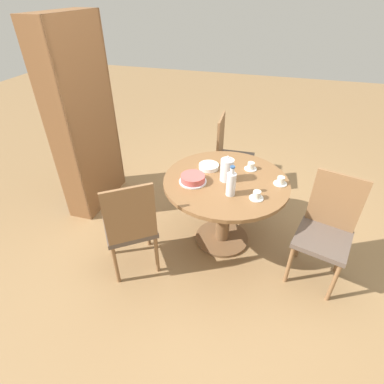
{
  "coord_description": "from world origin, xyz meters",
  "views": [
    {
      "loc": [
        -2.27,
        -0.34,
        2.18
      ],
      "look_at": [
        0.0,
        0.32,
        0.53
      ],
      "focal_mm": 28.0,
      "sensor_mm": 36.0,
      "label": 1
    }
  ],
  "objects_px": {
    "cup_a": "(257,196)",
    "bookshelf": "(86,125)",
    "water_bottle": "(231,183)",
    "chair_c": "(230,155)",
    "chair_a": "(130,225)",
    "coffee_pot": "(227,169)",
    "cup_b": "(281,181)",
    "chair_b": "(326,229)",
    "cake_main": "(193,179)",
    "cup_c": "(251,167)"
  },
  "relations": [
    {
      "from": "chair_a",
      "to": "cup_a",
      "type": "xyz_separation_m",
      "value": [
        0.38,
        -0.98,
        0.25
      ]
    },
    {
      "from": "cake_main",
      "to": "cup_a",
      "type": "distance_m",
      "value": 0.58
    },
    {
      "from": "water_bottle",
      "to": "cup_a",
      "type": "relative_size",
      "value": 2.3
    },
    {
      "from": "chair_c",
      "to": "cake_main",
      "type": "relative_size",
      "value": 3.95
    },
    {
      "from": "coffee_pot",
      "to": "cup_a",
      "type": "distance_m",
      "value": 0.37
    },
    {
      "from": "chair_a",
      "to": "water_bottle",
      "type": "xyz_separation_m",
      "value": [
        0.37,
        -0.77,
        0.33
      ]
    },
    {
      "from": "chair_a",
      "to": "bookshelf",
      "type": "xyz_separation_m",
      "value": [
        0.9,
        0.89,
        0.43
      ]
    },
    {
      "from": "chair_a",
      "to": "cake_main",
      "type": "height_order",
      "value": "chair_a"
    },
    {
      "from": "chair_a",
      "to": "cake_main",
      "type": "xyz_separation_m",
      "value": [
        0.47,
        -0.41,
        0.25
      ]
    },
    {
      "from": "chair_a",
      "to": "water_bottle",
      "type": "distance_m",
      "value": 0.91
    },
    {
      "from": "chair_b",
      "to": "cake_main",
      "type": "height_order",
      "value": "chair_b"
    },
    {
      "from": "chair_b",
      "to": "cup_c",
      "type": "distance_m",
      "value": 0.86
    },
    {
      "from": "coffee_pot",
      "to": "chair_a",
      "type": "bearing_deg",
      "value": 130.51
    },
    {
      "from": "coffee_pot",
      "to": "cup_b",
      "type": "bearing_deg",
      "value": -82.23
    },
    {
      "from": "chair_a",
      "to": "cake_main",
      "type": "relative_size",
      "value": 3.95
    },
    {
      "from": "chair_b",
      "to": "chair_c",
      "type": "xyz_separation_m",
      "value": [
        1.08,
        1.0,
        0.0
      ]
    },
    {
      "from": "chair_c",
      "to": "coffee_pot",
      "type": "height_order",
      "value": "coffee_pot"
    },
    {
      "from": "chair_a",
      "to": "coffee_pot",
      "type": "distance_m",
      "value": 0.97
    },
    {
      "from": "chair_a",
      "to": "cup_a",
      "type": "bearing_deg",
      "value": 164.88
    },
    {
      "from": "bookshelf",
      "to": "cup_b",
      "type": "distance_m",
      "value": 2.08
    },
    {
      "from": "bookshelf",
      "to": "cake_main",
      "type": "distance_m",
      "value": 1.38
    },
    {
      "from": "water_bottle",
      "to": "cup_c",
      "type": "xyz_separation_m",
      "value": [
        0.47,
        -0.11,
        -0.08
      ]
    },
    {
      "from": "chair_b",
      "to": "cup_a",
      "type": "xyz_separation_m",
      "value": [
        -0.04,
        0.6,
        0.25
      ]
    },
    {
      "from": "coffee_pot",
      "to": "water_bottle",
      "type": "bearing_deg",
      "value": -160.78
    },
    {
      "from": "cake_main",
      "to": "bookshelf",
      "type": "bearing_deg",
      "value": 71.88
    },
    {
      "from": "water_bottle",
      "to": "cup_a",
      "type": "bearing_deg",
      "value": -89.14
    },
    {
      "from": "cup_a",
      "to": "bookshelf",
      "type": "bearing_deg",
      "value": 74.46
    },
    {
      "from": "coffee_pot",
      "to": "cup_b",
      "type": "relative_size",
      "value": 2.06
    },
    {
      "from": "bookshelf",
      "to": "cup_a",
      "type": "height_order",
      "value": "bookshelf"
    },
    {
      "from": "chair_a",
      "to": "chair_c",
      "type": "xyz_separation_m",
      "value": [
        1.49,
        -0.58,
        0.0
      ]
    },
    {
      "from": "chair_a",
      "to": "cup_a",
      "type": "distance_m",
      "value": 1.08
    },
    {
      "from": "chair_c",
      "to": "coffee_pot",
      "type": "xyz_separation_m",
      "value": [
        -0.9,
        -0.11,
        0.33
      ]
    },
    {
      "from": "chair_c",
      "to": "water_bottle",
      "type": "bearing_deg",
      "value": -173.15
    },
    {
      "from": "chair_b",
      "to": "cup_c",
      "type": "xyz_separation_m",
      "value": [
        0.43,
        0.7,
        0.25
      ]
    },
    {
      "from": "chair_c",
      "to": "cup_c",
      "type": "bearing_deg",
      "value": -158.0
    },
    {
      "from": "coffee_pot",
      "to": "water_bottle",
      "type": "distance_m",
      "value": 0.23
    },
    {
      "from": "water_bottle",
      "to": "coffee_pot",
      "type": "bearing_deg",
      "value": 19.22
    },
    {
      "from": "water_bottle",
      "to": "cup_b",
      "type": "xyz_separation_m",
      "value": [
        0.28,
        -0.4,
        -0.08
      ]
    },
    {
      "from": "chair_b",
      "to": "bookshelf",
      "type": "height_order",
      "value": "bookshelf"
    },
    {
      "from": "water_bottle",
      "to": "cake_main",
      "type": "height_order",
      "value": "water_bottle"
    },
    {
      "from": "chair_a",
      "to": "cup_c",
      "type": "height_order",
      "value": "chair_a"
    },
    {
      "from": "chair_b",
      "to": "coffee_pot",
      "type": "distance_m",
      "value": 0.97
    },
    {
      "from": "chair_c",
      "to": "bookshelf",
      "type": "distance_m",
      "value": 1.65
    },
    {
      "from": "chair_c",
      "to": "cup_a",
      "type": "relative_size",
      "value": 8.22
    },
    {
      "from": "coffee_pot",
      "to": "cup_a",
      "type": "xyz_separation_m",
      "value": [
        -0.21,
        -0.29,
        -0.08
      ]
    },
    {
      "from": "chair_c",
      "to": "cup_a",
      "type": "height_order",
      "value": "chair_c"
    },
    {
      "from": "water_bottle",
      "to": "chair_a",
      "type": "bearing_deg",
      "value": 115.92
    },
    {
      "from": "water_bottle",
      "to": "cup_c",
      "type": "height_order",
      "value": "water_bottle"
    },
    {
      "from": "cup_b",
      "to": "chair_a",
      "type": "bearing_deg",
      "value": 119.4
    },
    {
      "from": "water_bottle",
      "to": "chair_c",
      "type": "bearing_deg",
      "value": 9.36
    }
  ]
}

